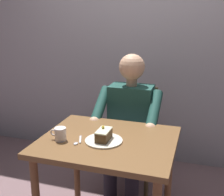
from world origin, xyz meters
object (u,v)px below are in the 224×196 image
(chair, at_px, (133,133))
(coffee_cup, at_px, (60,134))
(seated_person, at_px, (129,125))
(cake_slice, at_px, (104,135))
(dessert_spoon, at_px, (78,142))
(dining_table, at_px, (108,154))

(chair, height_order, coffee_cup, chair)
(coffee_cup, bearing_deg, seated_person, -113.60)
(coffee_cup, bearing_deg, cake_slice, -165.27)
(chair, xyz_separation_m, seated_person, (0.00, 0.17, 0.14))
(chair, xyz_separation_m, coffee_cup, (0.29, 0.83, 0.29))
(cake_slice, distance_m, dessert_spoon, 0.17)
(dining_table, bearing_deg, dessert_spoon, 32.20)
(chair, relative_size, cake_slice, 6.64)
(chair, distance_m, seated_person, 0.22)
(chair, distance_m, dessert_spoon, 0.87)
(dessert_spoon, bearing_deg, seated_person, -104.46)
(chair, relative_size, dessert_spoon, 6.45)
(chair, bearing_deg, coffee_cup, 70.98)
(seated_person, bearing_deg, dessert_spoon, 75.54)
(seated_person, relative_size, coffee_cup, 11.20)
(dining_table, height_order, cake_slice, cake_slice)
(seated_person, xyz_separation_m, dessert_spoon, (0.17, 0.65, 0.11))
(dessert_spoon, bearing_deg, dining_table, -147.80)
(seated_person, height_order, cake_slice, seated_person)
(cake_slice, height_order, dessert_spoon, cake_slice)
(dining_table, relative_size, chair, 0.95)
(cake_slice, height_order, coffee_cup, cake_slice)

